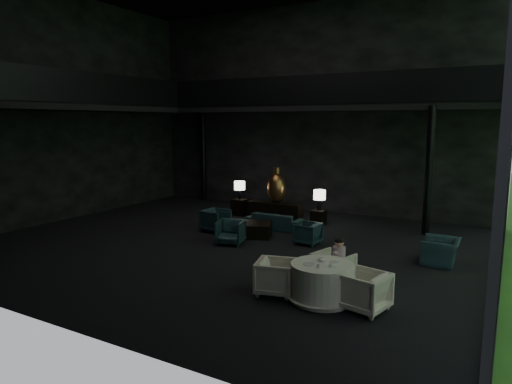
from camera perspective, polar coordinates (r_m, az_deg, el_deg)
The scene contains 33 objects.
floor at distance 13.37m, azimuth -3.47°, elevation -6.49°, with size 14.00×12.00×0.02m, color black.
wall_back at distance 18.22m, azimuth 6.88°, elevation 10.26°, with size 14.00×0.04×8.00m, color black.
wall_front at distance 8.53m, azimuth -26.65°, elevation 11.08°, with size 14.00×0.04×8.00m, color black.
wall_left at distance 17.71m, azimuth -23.27°, elevation 9.66°, with size 0.04×12.00×8.00m, color black.
mezzanine_left at distance 16.93m, azimuth -21.18°, elevation 9.85°, with size 2.00×12.00×0.25m, color black.
mezzanine_back at distance 16.93m, azimuth 8.73°, elevation 10.34°, with size 12.00×2.00×0.25m, color black.
railing_left at distance 16.21m, azimuth -19.00°, elevation 12.16°, with size 0.06×12.00×1.00m, color black.
railing_back at distance 16.02m, azimuth 7.48°, elevation 12.60°, with size 12.00×0.06×1.00m, color black.
column_nw at distance 20.48m, azimuth -6.62°, elevation 4.50°, with size 0.24×0.24×4.00m, color black.
column_ne at distance 15.05m, azimuth 20.81°, elevation 2.43°, with size 0.24×0.24×4.00m, color black.
console at distance 16.39m, azimuth 2.37°, elevation -2.46°, with size 2.02×0.46×0.64m, color black.
bronze_urn at distance 16.35m, azimuth 2.59°, elevation 0.58°, with size 0.68×0.68×1.26m.
side_table_left at distance 17.36m, azimuth -1.97°, elevation -1.86°, with size 0.55×0.55×0.61m, color black.
table_lamp_left at distance 17.20m, azimuth -2.06°, elevation 0.72°, with size 0.41×0.41×0.69m.
side_table_right at distance 15.90m, azimuth 7.79°, elevation -3.15°, with size 0.45×0.45×0.50m, color black.
table_lamp_right at distance 15.83m, azimuth 7.94°, elevation -0.46°, with size 0.42×0.42×0.70m.
sofa at distance 15.08m, azimuth 2.44°, elevation -3.44°, with size 1.66×0.48×0.65m, color #112E37.
lounge_armchair_west at distance 14.82m, azimuth -5.09°, elevation -3.38°, with size 0.78×0.73×0.80m, color #193D44.
lounge_armchair_east at distance 13.34m, azimuth 6.46°, elevation -5.19°, with size 0.60×0.56×0.62m, color #172935.
lounge_armchair_south at distance 13.27m, azimuth -3.22°, elevation -4.90°, with size 0.74×0.69×0.76m, color black.
window_armchair at distance 12.33m, azimuth 22.10°, elevation -6.57°, with size 0.90×0.58×0.78m, color black.
coffee_table at distance 14.14m, azimuth -0.07°, elevation -4.72°, with size 0.96×0.96×0.42m, color black.
dining_table at distance 9.33m, azimuth 8.27°, elevation -11.34°, with size 1.43×1.43×0.75m.
dining_chair_north at distance 10.26m, azimuth 9.64°, elevation -9.14°, with size 0.75×0.70×0.77m, color beige.
dining_chair_east at distance 8.97m, azimuth 13.40°, elevation -11.62°, with size 0.84×0.79×0.86m, color #C0B6A2.
dining_chair_west at distance 9.54m, azimuth 2.50°, elevation -10.30°, with size 0.78×0.73×0.81m, color beige.
child at distance 10.11m, azimuth 10.34°, elevation -7.29°, with size 0.28×0.28×0.59m.
plate_a at distance 9.10m, azimuth 6.62°, elevation -8.95°, with size 0.25×0.25×0.02m, color white.
plate_b at distance 9.30m, azimuth 9.76°, elevation -8.64°, with size 0.20×0.20×0.01m, color white.
saucer at distance 9.04m, azimuth 9.65°, elevation -9.16°, with size 0.16×0.16×0.01m, color white.
coffee_cup at distance 9.00m, azimuth 9.35°, elevation -8.98°, with size 0.09×0.09×0.07m, color white.
cereal_bowl at distance 9.33m, azimuth 8.24°, elevation -8.34°, with size 0.15×0.15×0.08m, color white.
cream_pot at distance 8.92m, azimuth 7.75°, elevation -9.18°, with size 0.06×0.06×0.07m, color #99999E.
Camera 1 is at (7.03, -10.81, 3.53)m, focal length 32.00 mm.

